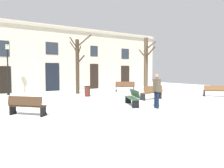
# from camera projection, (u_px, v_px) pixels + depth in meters

# --- Properties ---
(ground_plane) EXTENTS (34.50, 34.50, 0.00)m
(ground_plane) POSITION_uv_depth(u_px,v_px,m) (125.00, 98.00, 15.21)
(ground_plane) COLOR white
(building_facade) EXTENTS (21.56, 0.60, 6.27)m
(building_facade) POSITION_uv_depth(u_px,v_px,m) (74.00, 58.00, 22.02)
(building_facade) COLOR beige
(building_facade) RESTS_ON ground
(tree_near_facade) EXTENTS (1.97, 2.20, 4.91)m
(tree_near_facade) POSITION_uv_depth(u_px,v_px,m) (146.00, 63.00, 19.89)
(tree_near_facade) COLOR #4C3D2D
(tree_near_facade) RESTS_ON ground
(tree_center) EXTENTS (1.36, 2.92, 4.78)m
(tree_center) POSITION_uv_depth(u_px,v_px,m) (78.00, 64.00, 18.12)
(tree_center) COLOR #382B1E
(tree_center) RESTS_ON ground
(streetlamp) EXTENTS (0.30, 0.30, 4.04)m
(streetlamp) POSITION_uv_depth(u_px,v_px,m) (8.00, 64.00, 17.05)
(streetlamp) COLOR black
(streetlamp) RESTS_ON ground
(litter_bin) EXTENTS (0.44, 0.44, 0.78)m
(litter_bin) POSITION_uv_depth(u_px,v_px,m) (87.00, 91.00, 16.32)
(litter_bin) COLOR #4C1E19
(litter_bin) RESTS_ON ground
(bench_back_to_back_left) EXTENTS (1.42, 1.54, 0.86)m
(bench_back_to_back_left) POSITION_uv_depth(u_px,v_px,m) (27.00, 106.00, 9.38)
(bench_back_to_back_left) COLOR #3D2819
(bench_back_to_back_left) RESTS_ON ground
(bench_far_corner) EXTENTS (1.72, 1.39, 0.94)m
(bench_far_corner) POSITION_uv_depth(u_px,v_px,m) (125.00, 86.00, 19.93)
(bench_far_corner) COLOR #51331E
(bench_far_corner) RESTS_ON ground
(bench_by_litter_bin) EXTENTS (1.20, 1.87, 0.89)m
(bench_by_litter_bin) POSITION_uv_depth(u_px,v_px,m) (133.00, 97.00, 12.13)
(bench_by_litter_bin) COLOR #2D4C33
(bench_by_litter_bin) RESTS_ON ground
(bench_near_center_tree) EXTENTS (1.50, 1.57, 0.84)m
(bench_near_center_tree) POSITION_uv_depth(u_px,v_px,m) (215.00, 91.00, 16.21)
(bench_near_center_tree) COLOR brown
(bench_near_center_tree) RESTS_ON ground
(bench_back_to_back_right) EXTENTS (1.73, 0.57, 0.94)m
(bench_back_to_back_right) POSITION_uv_depth(u_px,v_px,m) (152.00, 92.00, 14.56)
(bench_back_to_back_right) COLOR brown
(bench_back_to_back_right) RESTS_ON ground
(person_near_bench) EXTENTS (0.26, 0.40, 1.78)m
(person_near_bench) POSITION_uv_depth(u_px,v_px,m) (157.00, 89.00, 11.22)
(person_near_bench) COLOR black
(person_near_bench) RESTS_ON ground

